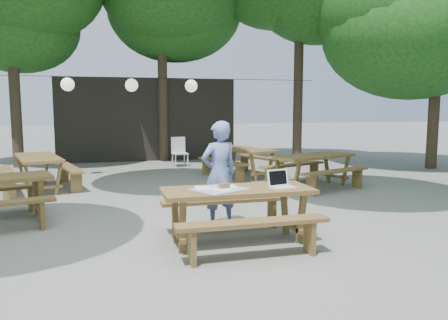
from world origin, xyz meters
TOP-DOWN VIEW (x-y plane):
  - ground at (0.00, 0.00)m, footprint 80.00×80.00m
  - pavilion at (0.50, 10.50)m, footprint 6.00×3.00m
  - main_picnic_table at (0.79, -0.42)m, footprint 2.00×1.58m
  - picnic_table_ne at (3.64, 3.06)m, footprint 2.34×2.15m
  - picnic_table_far_w at (-2.36, 4.39)m, footprint 2.02×2.25m
  - picnic_table_far_e at (2.57, 5.00)m, footprint 2.13×2.32m
  - woman at (0.76, 0.48)m, footprint 0.67×0.52m
  - plastic_chair at (1.29, 7.37)m, footprint 0.48×0.48m
  - laptop at (1.37, -0.50)m, footprint 0.38×0.33m
  - tabletop_clutter at (0.54, -0.41)m, footprint 0.83×0.78m
  - paper_lanterns at (-0.19, 6.00)m, footprint 9.00×0.34m

SIDE VIEW (x-z plane):
  - ground at x=0.00m, z-range 0.00..0.00m
  - plastic_chair at x=1.29m, z-range -0.19..0.71m
  - main_picnic_table at x=0.79m, z-range 0.01..0.76m
  - picnic_table_ne at x=3.64m, z-range 0.01..0.76m
  - picnic_table_far_w at x=-2.36m, z-range 0.01..0.76m
  - picnic_table_far_e at x=2.57m, z-range 0.01..0.76m
  - tabletop_clutter at x=0.54m, z-range 0.72..0.80m
  - laptop at x=1.37m, z-range 0.69..0.93m
  - woman at x=0.76m, z-range 0.00..1.62m
  - pavilion at x=0.50m, z-range 0.00..2.80m
  - paper_lanterns at x=-0.19m, z-range 2.21..2.59m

